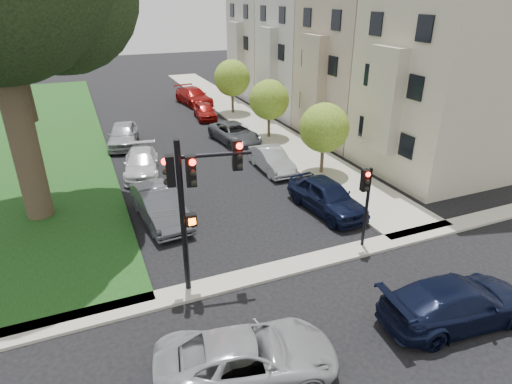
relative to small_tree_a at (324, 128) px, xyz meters
name	(u,v)px	position (x,y,z in m)	size (l,w,h in m)	color
ground	(312,300)	(-6.20, -9.83, -2.80)	(140.00, 140.00, 0.00)	black
grass_strip	(45,136)	(-15.20, 14.17, -2.74)	(8.00, 44.00, 0.12)	#153811
sidewalk_right	(243,115)	(0.55, 14.17, -2.74)	(3.50, 44.00, 0.12)	#A7A691
sidewalk_cross	(286,268)	(-6.20, -7.83, -2.74)	(60.00, 1.00, 0.12)	#A7A691
house_a	(447,49)	(6.25, -1.83, 4.13)	(7.70, 7.55, 15.97)	#A19D89
house_b	(364,38)	(6.25, 5.67, 4.13)	(7.70, 7.55, 15.97)	#9E896C
house_c	(310,30)	(6.25, 13.17, 4.13)	(7.70, 7.55, 15.97)	#A29B92
house_d	(272,24)	(6.25, 20.67, 4.13)	(7.70, 7.55, 15.97)	#ACA494
small_tree_a	(324,128)	(0.00, 0.00, 0.00)	(2.81, 2.81, 4.21)	#453723
small_tree_b	(269,100)	(0.00, 7.48, 0.02)	(2.83, 2.83, 4.25)	#453723
small_tree_c	(232,78)	(0.00, 15.19, 0.29)	(3.10, 3.10, 4.64)	#453723
traffic_signal_main	(194,189)	(-9.56, -7.59, 1.08)	(2.76, 0.75, 5.63)	black
traffic_signal_secondary	(366,194)	(-2.68, -7.64, -0.32)	(0.45, 0.37, 3.55)	black
car_cross_near	(248,357)	(-9.46, -11.97, -2.11)	(2.31, 5.00, 1.39)	#999BA0
car_cross_far	(457,302)	(-2.47, -12.50, -2.05)	(2.10, 5.16, 1.50)	black
car_parked_0	(327,196)	(-2.23, -4.20, -2.00)	(1.90, 4.71, 1.61)	black
car_parked_1	(272,160)	(-2.46, 1.63, -2.12)	(1.44, 4.12, 1.36)	#999BA0
car_parked_2	(235,133)	(-2.65, 7.46, -2.12)	(2.28, 4.94, 1.37)	#3F4247
car_parked_3	(205,111)	(-2.74, 14.54, -2.14)	(1.57, 3.91, 1.33)	maroon
car_parked_4	(194,96)	(-2.24, 19.92, -2.03)	(2.17, 5.35, 1.55)	maroon
car_parked_5	(160,205)	(-9.84, -2.08, -2.01)	(1.68, 4.81, 1.59)	#3F4247
car_parked_6	(141,163)	(-9.71, 4.09, -2.12)	(1.91, 4.69, 1.36)	silver
car_parked_7	(123,135)	(-10.02, 9.80, -2.01)	(1.88, 4.67, 1.59)	#999BA0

